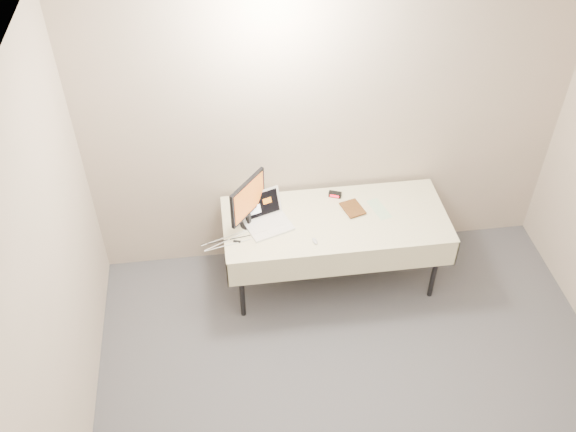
{
  "coord_description": "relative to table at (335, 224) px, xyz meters",
  "views": [
    {
      "loc": [
        -0.91,
        -1.8,
        4.28
      ],
      "look_at": [
        -0.4,
        1.99,
        0.86
      ],
      "focal_mm": 40.0,
      "sensor_mm": 36.0,
      "label": 1
    }
  ],
  "objects": [
    {
      "name": "paper_form",
      "position": [
        0.38,
        0.07,
        0.06
      ],
      "size": [
        0.17,
        0.29,
        0.0
      ],
      "primitive_type": "cube",
      "rotation": [
        0.0,
        0.0,
        0.26
      ],
      "color": "#BBE5B6",
      "rests_on": "table"
    },
    {
      "name": "monitor",
      "position": [
        -0.71,
        0.03,
        0.32
      ],
      "size": [
        0.3,
        0.35,
        0.45
      ],
      "rotation": [
        0.0,
        0.0,
        0.88
      ],
      "color": "black",
      "rests_on": "table"
    },
    {
      "name": "back_wall",
      "position": [
        0.0,
        0.45,
        0.67
      ],
      "size": [
        4.0,
        0.1,
        2.7
      ],
      "primitive_type": "cube",
      "color": "#C3B19D",
      "rests_on": "ground"
    },
    {
      "name": "usb_dongle",
      "position": [
        -0.83,
        -0.17,
        0.07
      ],
      "size": [
        0.06,
        0.03,
        0.01
      ],
      "primitive_type": "cube",
      "rotation": [
        0.0,
        0.0,
        -0.3
      ],
      "color": "black",
      "rests_on": "table"
    },
    {
      "name": "laptop",
      "position": [
        -0.58,
        0.03,
        0.12
      ],
      "size": [
        0.44,
        0.42,
        0.23
      ],
      "rotation": [
        0.0,
        0.0,
        0.34
      ],
      "color": "white",
      "rests_on": "table"
    },
    {
      "name": "alarm_clock",
      "position": [
        0.05,
        0.28,
        0.08
      ],
      "size": [
        0.12,
        0.08,
        0.04
      ],
      "rotation": [
        0.0,
        0.0,
        -0.39
      ],
      "color": "black",
      "rests_on": "table"
    },
    {
      "name": "table",
      "position": [
        0.0,
        0.0,
        0.0
      ],
      "size": [
        1.86,
        0.81,
        0.74
      ],
      "color": "black",
      "rests_on": "ground"
    },
    {
      "name": "book",
      "position": [
        0.09,
        0.07,
        0.17
      ],
      "size": [
        0.15,
        0.06,
        0.21
      ],
      "primitive_type": "imported",
      "rotation": [
        0.0,
        0.0,
        0.27
      ],
      "color": "brown",
      "rests_on": "table"
    },
    {
      "name": "clicker",
      "position": [
        -0.22,
        -0.25,
        0.07
      ],
      "size": [
        0.05,
        0.08,
        0.02
      ],
      "primitive_type": "ellipsoid",
      "rotation": [
        0.0,
        0.0,
        0.19
      ],
      "color": "silver",
      "rests_on": "table"
    }
  ]
}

